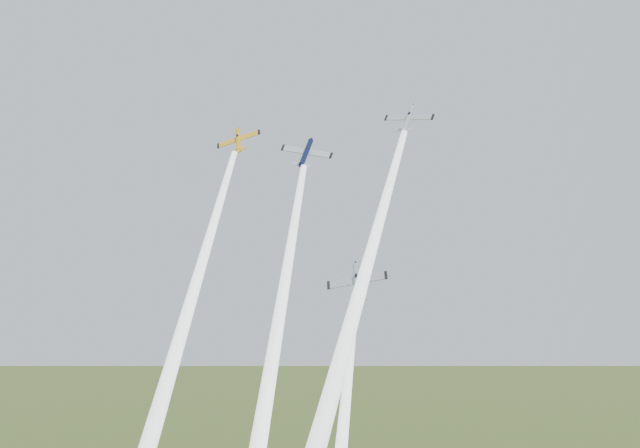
# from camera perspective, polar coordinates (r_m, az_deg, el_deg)

# --- Properties ---
(plane_yellow) EXTENTS (9.38, 6.12, 8.42)m
(plane_yellow) POSITION_cam_1_polar(r_m,az_deg,el_deg) (132.50, -5.84, 5.96)
(plane_yellow) COLOR yellow
(smoke_trail_yellow) EXTENTS (5.39, 43.81, 51.61)m
(smoke_trail_yellow) POSITION_cam_1_polar(r_m,az_deg,el_deg) (107.97, -9.37, -6.09)
(smoke_trail_yellow) COLOR white
(plane_navy) EXTENTS (8.51, 6.80, 8.11)m
(plane_navy) POSITION_cam_1_polar(r_m,az_deg,el_deg) (120.69, -1.01, 5.08)
(plane_navy) COLOR #0E153E
(smoke_trail_navy) EXTENTS (7.16, 46.38, 54.75)m
(smoke_trail_navy) POSITION_cam_1_polar(r_m,az_deg,el_deg) (94.96, -3.43, -9.67)
(smoke_trail_navy) COLOR white
(plane_silver_right) EXTENTS (8.51, 6.60, 6.93)m
(plane_silver_right) POSITION_cam_1_polar(r_m,az_deg,el_deg) (119.09, 6.29, 7.46)
(plane_silver_right) COLOR silver
(smoke_trail_silver_right) EXTENTS (8.44, 41.48, 49.02)m
(smoke_trail_silver_right) POSITION_cam_1_polar(r_m,az_deg,el_deg) (95.21, 2.74, -5.23)
(smoke_trail_silver_right) COLOR white
(plane_silver_low) EXTENTS (10.14, 7.17, 8.82)m
(plane_silver_low) POSITION_cam_1_polar(r_m,az_deg,el_deg) (112.67, 2.65, -4.18)
(plane_silver_low) COLOR #A2AAB0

